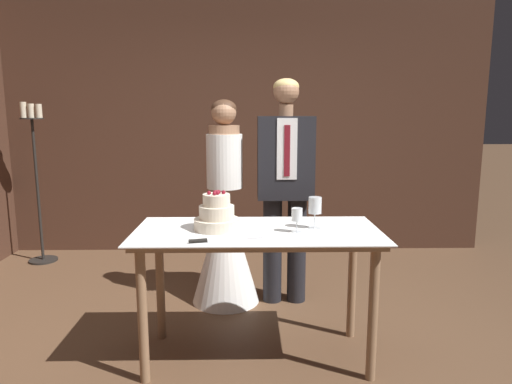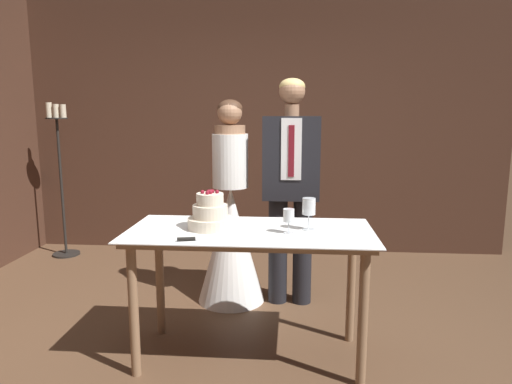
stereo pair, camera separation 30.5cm
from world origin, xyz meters
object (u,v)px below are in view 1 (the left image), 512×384
object	(u,v)px
cake_knife	(212,240)
candle_stand	(37,181)
wine_glass_near	(297,216)
groom	(285,181)
wine_glass_middle	(315,206)
tiered_cake	(217,216)
bride	(225,231)
cake_table	(257,247)

from	to	relation	value
cake_knife	candle_stand	size ratio (longest dim) A/B	0.25
cake_knife	wine_glass_near	world-z (taller)	wine_glass_near
wine_glass_near	groom	size ratio (longest dim) A/B	0.08
cake_knife	wine_glass_middle	world-z (taller)	wine_glass_middle
candle_stand	wine_glass_middle	bearing A→B (deg)	-36.72
tiered_cake	cake_knife	world-z (taller)	tiered_cake
tiered_cake	bride	world-z (taller)	bride
bride	groom	size ratio (longest dim) A/B	0.91
tiered_cake	groom	bearing A→B (deg)	60.79
cake_table	groom	world-z (taller)	groom
wine_glass_near	tiered_cake	bearing A→B (deg)	171.40
cake_knife	groom	size ratio (longest dim) A/B	0.23
groom	tiered_cake	bearing A→B (deg)	-119.21
wine_glass_middle	candle_stand	xyz separation A→B (m)	(-2.53, 1.89, -0.11)
wine_glass_middle	wine_glass_near	bearing A→B (deg)	-142.35
cake_table	tiered_cake	bearing A→B (deg)	176.75
wine_glass_middle	candle_stand	distance (m)	3.16
wine_glass_near	wine_glass_middle	world-z (taller)	wine_glass_middle
cake_knife	candle_stand	xyz separation A→B (m)	(-1.93, 2.17, 0.02)
cake_knife	groom	world-z (taller)	groom
cake_knife	wine_glass_near	distance (m)	0.53
tiered_cake	wine_glass_near	distance (m)	0.48
cake_knife	cake_table	bearing A→B (deg)	31.26
tiered_cake	cake_knife	size ratio (longest dim) A/B	0.67
candle_stand	bride	bearing A→B (deg)	-28.30
groom	cake_knife	bearing A→B (deg)	-113.51
cake_table	tiered_cake	xyz separation A→B (m)	(-0.24, 0.01, 0.19)
cake_knife	wine_glass_middle	distance (m)	0.68
wine_glass_middle	groom	xyz separation A→B (m)	(-0.11, 0.84, 0.03)
cake_knife	bride	world-z (taller)	bride
groom	candle_stand	xyz separation A→B (m)	(-2.42, 1.05, -0.15)
wine_glass_middle	groom	bearing A→B (deg)	97.56
cake_table	wine_glass_near	bearing A→B (deg)	-14.10
cake_knife	candle_stand	world-z (taller)	candle_stand
bride	wine_glass_near	bearing A→B (deg)	-63.35
wine_glass_near	bride	size ratio (longest dim) A/B	0.09
wine_glass_near	groom	xyz separation A→B (m)	(0.01, 0.93, 0.07)
tiered_cake	wine_glass_near	xyz separation A→B (m)	(0.47, -0.07, 0.01)
wine_glass_near	candle_stand	bearing A→B (deg)	140.63
wine_glass_middle	bride	size ratio (longest dim) A/B	0.12
groom	candle_stand	world-z (taller)	groom
groom	candle_stand	bearing A→B (deg)	156.59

